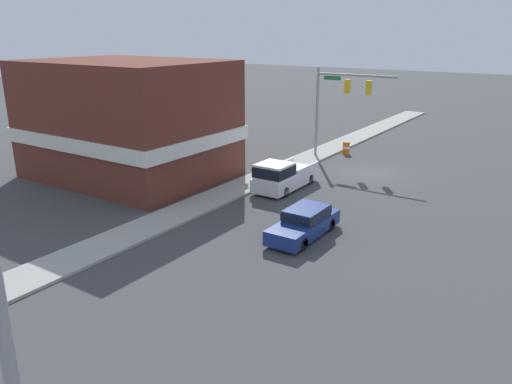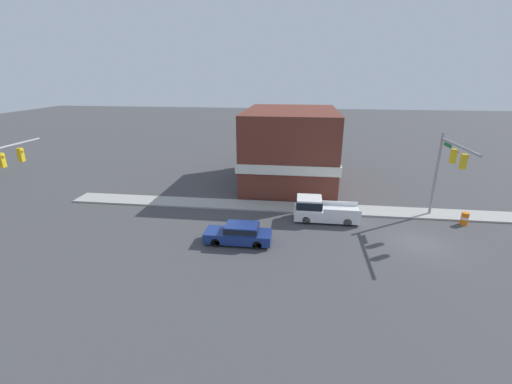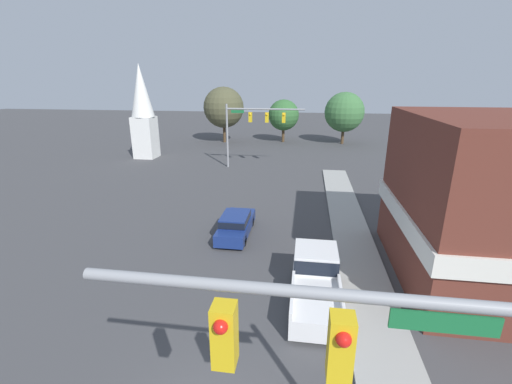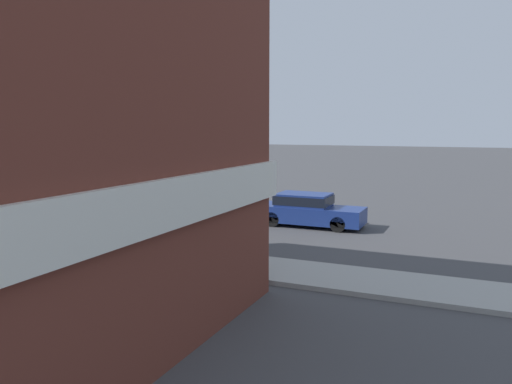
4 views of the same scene
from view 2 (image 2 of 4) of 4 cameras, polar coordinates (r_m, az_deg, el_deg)
The scene contains 7 objects.
ground_plane at distance 27.50m, azimuth 25.55°, elevation -7.73°, with size 200.00×200.00×0.00m, color #424244.
sidewalk_curb at distance 32.45m, azimuth 22.66°, elevation -3.14°, with size 2.40×60.00×0.14m.
near_signal_assembly at distance 30.10m, azimuth 29.44°, elevation 4.27°, with size 6.41×0.49×7.12m.
car_lead at distance 24.61m, azimuth -2.79°, elevation -6.89°, with size 1.75×4.76×1.46m.
pickup_truck_parked at distance 28.70m, azimuth 10.59°, elevation -2.88°, with size 2.06×5.28×1.96m.
construction_barrel at distance 32.32m, azimuth 31.44°, elevation -3.78°, with size 0.59×0.59×1.02m.
corner_brick_building at distance 38.01m, azimuth 5.71°, elevation 7.38°, with size 13.25×9.87×7.94m.
Camera 2 is at (-23.34, 8.84, 11.55)m, focal length 24.00 mm.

